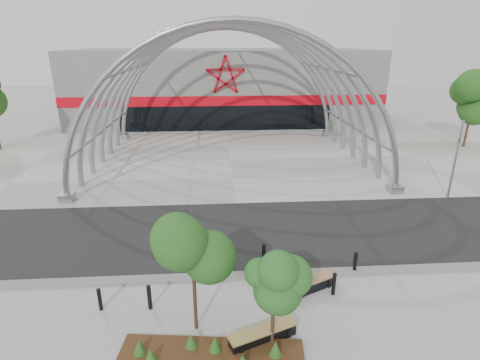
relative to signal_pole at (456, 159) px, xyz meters
name	(u,v)px	position (x,y,z in m)	size (l,w,h in m)	color
ground	(247,273)	(-12.78, -6.93, -2.49)	(140.00, 140.00, 0.00)	#999993
road	(241,232)	(-12.78, -3.43, -2.48)	(140.00, 7.00, 0.02)	black
forecourt	(230,160)	(-12.78, 8.57, -2.47)	(60.00, 17.00, 0.04)	#9C968D
kerb	(247,276)	(-12.78, -7.18, -2.43)	(60.00, 0.50, 0.12)	slate
arena_building	(224,84)	(-12.78, 26.52, 1.50)	(34.00, 15.24, 8.00)	#62625E
vault_canopy	(230,160)	(-12.78, 8.57, -2.47)	(20.80, 15.80, 20.36)	gray
planting_bed	(208,356)	(-14.30, -11.28, -2.35)	(5.75, 2.33, 0.59)	#331D0D
signal_pole	(456,159)	(0.00, 0.00, 0.00)	(0.38, 0.65, 4.77)	gray
street_tree_0	(193,257)	(-14.71, -9.91, 0.25)	(1.67, 1.67, 3.81)	black
street_tree_1	(274,278)	(-12.30, -10.76, -0.06)	(1.43, 1.43, 3.39)	black
bench_0	(263,335)	(-12.58, -10.65, -2.26)	(2.31, 1.30, 0.48)	black
bench_1	(309,285)	(-10.52, -8.22, -2.26)	(2.32, 1.41, 0.48)	black
bollard_0	(100,299)	(-18.12, -8.77, -2.06)	(0.14, 0.14, 0.86)	black
bollard_1	(149,297)	(-16.39, -8.83, -2.02)	(0.15, 0.15, 0.95)	black
bollard_2	(264,254)	(-12.00, -6.29, -2.02)	(0.15, 0.15, 0.95)	black
bollard_3	(334,284)	(-9.64, -8.48, -2.04)	(0.14, 0.14, 0.90)	black
bollard_4	(355,263)	(-8.34, -7.14, -2.04)	(0.15, 0.15, 0.91)	black
bg_tree_1	(474,99)	(8.22, 11.07, 1.76)	(2.70, 2.70, 5.91)	black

